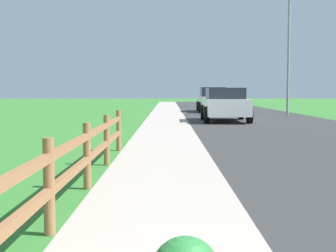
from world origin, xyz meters
TOP-DOWN VIEW (x-y plane):
  - ground_plane at (0.00, 25.00)m, footprint 120.00×120.00m
  - road_asphalt at (3.50, 27.00)m, footprint 7.00×66.00m
  - curb_concrete at (-3.00, 27.00)m, footprint 6.00×66.00m
  - grass_verge at (-4.50, 27.00)m, footprint 5.00×66.00m
  - rail_fence at (-2.06, 5.28)m, footprint 0.11×11.01m
  - parked_suv_white at (1.70, 21.66)m, footprint 2.12×4.56m
  - parked_car_silver at (2.04, 31.55)m, footprint 2.04×4.79m
  - street_lamp at (6.01, 27.02)m, footprint 1.17×0.20m

SIDE VIEW (x-z plane):
  - ground_plane at x=0.00m, z-range 0.00..0.00m
  - road_asphalt at x=3.50m, z-range 0.00..0.01m
  - curb_concrete at x=-3.00m, z-range 0.00..0.01m
  - grass_verge at x=-4.50m, z-range 0.00..0.01m
  - rail_fence at x=-2.06m, z-range 0.08..1.03m
  - parked_suv_white at x=1.70m, z-range 0.03..1.56m
  - parked_car_silver at x=2.04m, z-range -0.01..1.61m
  - street_lamp at x=6.01m, z-range 0.61..7.50m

